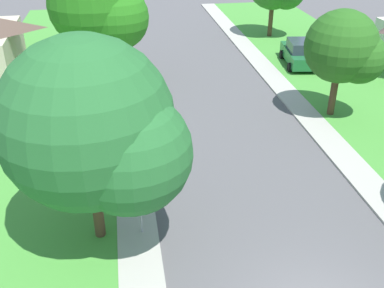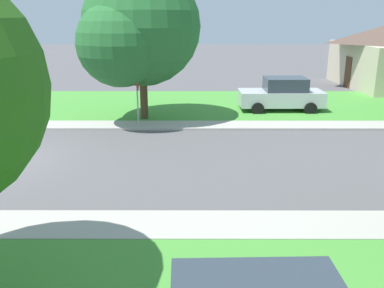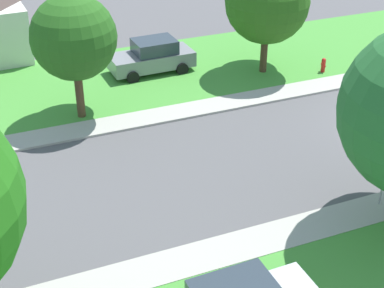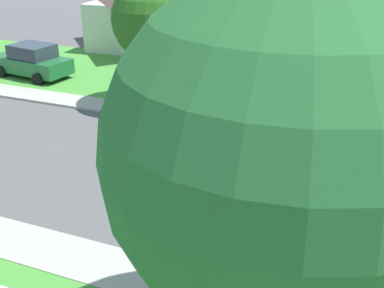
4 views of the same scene
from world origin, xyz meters
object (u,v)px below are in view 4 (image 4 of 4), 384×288
Objects in this scene: stop_sign_far_corner at (294,239)px; house_right_setback at (163,8)px; car_grey_far_down_street at (276,74)px; tree_corner_large at (160,22)px; tree_sidewalk_mid at (301,157)px; car_green_kerbside_mid at (32,61)px.

stop_sign_far_corner is 24.78m from house_right_setback.
car_grey_far_down_street is 6.22m from tree_corner_large.
tree_corner_large is at bearing 33.84° from tree_sidewalk_mid.
car_green_kerbside_mid is at bearing 100.82° from car_grey_far_down_street.
car_grey_far_down_street is 0.47× the size of house_right_setback.
house_right_setback is at bearing 29.55° from tree_sidewalk_mid.
stop_sign_far_corner is 0.61× the size of car_green_kerbside_mid.
house_right_setback reaches higher than car_grey_far_down_street.
tree_sidewalk_mid is 25.85m from house_right_setback.
car_green_kerbside_mid is 0.49× the size of house_right_setback.
stop_sign_far_corner is 19.64m from car_green_kerbside_mid.
car_grey_far_down_street is 11.84m from house_right_setback.
car_grey_far_down_street is 0.96× the size of car_green_kerbside_mid.
tree_corner_large is at bearing 127.30° from car_grey_far_down_street.
car_grey_far_down_street is 12.58m from car_green_kerbside_mid.
stop_sign_far_corner is 0.64× the size of car_grey_far_down_street.
car_green_kerbside_mid is at bearing 162.03° from house_right_setback.
tree_sidewalk_mid is at bearing -167.12° from car_grey_far_down_street.
house_right_setback reaches higher than car_green_kerbside_mid.
stop_sign_far_corner reaches higher than car_grey_far_down_street.
tree_corner_large is (-1.02, -7.92, 2.73)m from car_green_kerbside_mid.
stop_sign_far_corner is at bearing -149.42° from house_right_setback.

